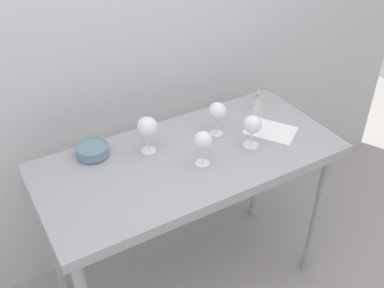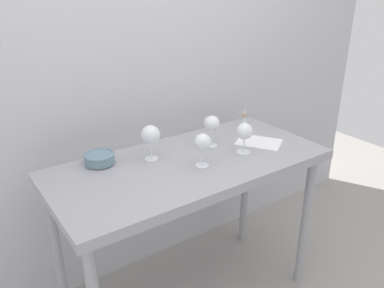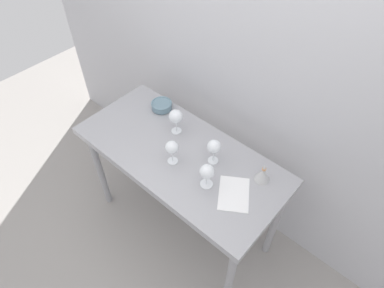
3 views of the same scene
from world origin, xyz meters
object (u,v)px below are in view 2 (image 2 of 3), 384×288
object	(u,v)px
wine_glass_far_right	(212,124)
decanter_funnel	(244,123)
wine_glass_near_right	(245,132)
tasting_sheet_upper	(259,142)
wine_glass_near_center	(202,143)
tasting_bowl	(99,158)
wine_glass_far_left	(151,135)

from	to	relation	value
wine_glass_far_right	decanter_funnel	bearing A→B (deg)	14.80
wine_glass_far_right	wine_glass_near_right	distance (m)	0.19
wine_glass_near_right	tasting_sheet_upper	size ratio (longest dim) A/B	0.68
wine_glass_near_center	wine_glass_near_right	bearing A→B (deg)	0.80
wine_glass_near_right	tasting_bowl	size ratio (longest dim) A/B	1.08
tasting_sheet_upper	wine_glass_far_left	bearing A→B (deg)	132.32
wine_glass_far_left	decanter_funnel	world-z (taller)	wine_glass_far_left
wine_glass_near_right	wine_glass_far_right	bearing A→B (deg)	117.16
wine_glass_near_right	tasting_sheet_upper	bearing A→B (deg)	17.94
wine_glass_near_center	decanter_funnel	xyz separation A→B (m)	(0.49, 0.25, -0.08)
wine_glass_far_right	wine_glass_near_right	size ratio (longest dim) A/B	1.06
tasting_sheet_upper	tasting_bowl	xyz separation A→B (m)	(-0.83, 0.25, 0.03)
wine_glass_far_left	decanter_funnel	bearing A→B (deg)	3.69
wine_glass_far_right	wine_glass_far_left	size ratio (longest dim) A/B	0.96
wine_glass_far_right	wine_glass_far_left	xyz separation A→B (m)	(-0.35, 0.04, 0.00)
wine_glass_far_right	tasting_sheet_upper	xyz separation A→B (m)	(0.25, -0.11, -0.12)
wine_glass_far_left	decanter_funnel	distance (m)	0.66
tasting_bowl	wine_glass_near_center	bearing A→B (deg)	-37.32
wine_glass_far_left	wine_glass_near_right	xyz separation A→B (m)	(0.43, -0.20, -0.01)
wine_glass_near_right	tasting_sheet_upper	xyz separation A→B (m)	(0.16, 0.05, -0.11)
wine_glass_near_center	tasting_bowl	world-z (taller)	wine_glass_near_center
tasting_sheet_upper	wine_glass_far_right	bearing A→B (deg)	121.90
wine_glass_near_center	wine_glass_near_right	world-z (taller)	wine_glass_near_center
decanter_funnel	tasting_bowl	bearing A→B (deg)	176.52
tasting_sheet_upper	wine_glass_near_center	bearing A→B (deg)	154.07
wine_glass_far_right	wine_glass_near_center	distance (m)	0.25
wine_glass_near_center	tasting_sheet_upper	size ratio (longest dim) A/B	0.70
wine_glass_near_center	decanter_funnel	world-z (taller)	wine_glass_near_center
tasting_sheet_upper	decanter_funnel	size ratio (longest dim) A/B	1.74
tasting_bowl	decanter_funnel	bearing A→B (deg)	-3.48
wine_glass_far_right	tasting_bowl	distance (m)	0.61
wine_glass_near_right	decanter_funnel	size ratio (longest dim) A/B	1.18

